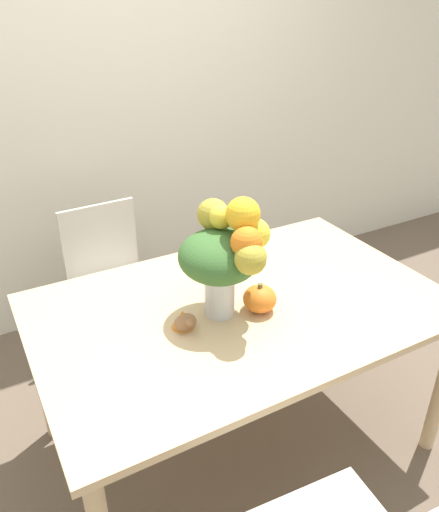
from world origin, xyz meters
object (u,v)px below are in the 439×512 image
flower_vase (227,252)px  turkey_figurine (184,320)px  dining_chair_near_window (113,284)px  pumpkin (260,299)px

flower_vase → turkey_figurine: 0.29m
flower_vase → dining_chair_near_window: (-0.19, 0.88, -0.55)m
flower_vase → dining_chair_near_window: flower_vase is taller
turkey_figurine → dining_chair_near_window: bearing=90.4°
pumpkin → turkey_figurine: size_ratio=1.12×
turkey_figurine → dining_chair_near_window: size_ratio=0.13×
flower_vase → turkey_figurine: (-0.18, -0.01, -0.23)m
flower_vase → turkey_figurine: bearing=-177.7°
flower_vase → pumpkin: size_ratio=3.67×
turkey_figurine → pumpkin: bearing=-6.7°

